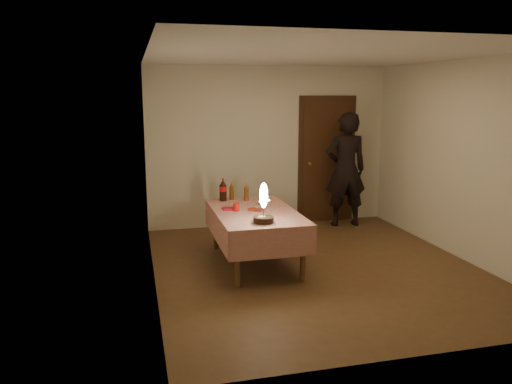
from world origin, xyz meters
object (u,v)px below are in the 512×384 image
cola_bottle (223,190)px  dining_table (255,218)px  amber_bottle_right (263,192)px  clear_cup (259,208)px  red_cup (236,207)px  birthday_cake (264,211)px  amber_bottle_mid (246,192)px  photographer (346,170)px  red_plate (256,209)px  amber_bottle_left (232,191)px

cola_bottle → dining_table: bearing=-67.7°
amber_bottle_right → clear_cup: bearing=-109.8°
red_cup → clear_cup: size_ratio=1.11×
birthday_cake → amber_bottle_mid: (0.08, 1.25, -0.02)m
amber_bottle_right → photographer: 1.90m
red_cup → amber_bottle_right: (0.49, 0.50, 0.07)m
red_cup → amber_bottle_right: size_ratio=0.39×
photographer → birthday_cake: bearing=-132.6°
red_plate → cola_bottle: 0.72m
dining_table → amber_bottle_left: bearing=101.6°
cola_bottle → birthday_cake: bearing=-79.8°
dining_table → amber_bottle_right: size_ratio=6.75×
amber_bottle_left → red_cup: bearing=-96.3°
dining_table → birthday_cake: (-0.05, -0.61, 0.23)m
clear_cup → amber_bottle_mid: bearing=91.0°
dining_table → photographer: 2.45m
red_plate → amber_bottle_left: bearing=105.1°
dining_table → cola_bottle: size_ratio=5.42×
amber_bottle_left → red_plate: bearing=-74.9°
dining_table → birthday_cake: size_ratio=3.65×
photographer → amber_bottle_mid: bearing=-155.1°
red_plate → red_cup: bearing=-178.5°
dining_table → clear_cup: 0.15m
red_plate → photographer: 2.37m
amber_bottle_right → amber_bottle_left: bearing=155.2°
amber_bottle_left → amber_bottle_right: bearing=-24.8°
red_plate → photographer: (1.87, 1.44, 0.24)m
dining_table → amber_bottle_left: size_ratio=6.75×
clear_cup → amber_bottle_left: (-0.20, 0.78, 0.07)m
dining_table → amber_bottle_right: 0.65m
dining_table → amber_bottle_right: amber_bottle_right is taller
amber_bottle_mid → photographer: photographer is taller
amber_bottle_mid → photographer: size_ratio=0.14×
cola_bottle → photographer: bearing=20.4°
red_plate → clear_cup: clear_cup is taller
birthday_cake → amber_bottle_right: birthday_cake is taller
red_plate → cola_bottle: size_ratio=0.69×
dining_table → cola_bottle: 0.79m
amber_bottle_left → photographer: (2.05, 0.76, 0.12)m
red_plate → birthday_cake: bearing=-96.6°
red_plate → amber_bottle_mid: (0.00, 0.57, 0.11)m
amber_bottle_right → amber_bottle_mid: same height
amber_bottle_mid → red_plate: bearing=-90.3°
red_cup → clear_cup: (0.27, -0.09, -0.01)m
dining_table → birthday_cake: 0.66m
cola_bottle → red_cup: bearing=-85.0°
red_cup → photographer: photographer is taller
clear_cup → amber_bottle_left: size_ratio=0.35×
clear_cup → amber_bottle_left: 0.80m
birthday_cake → cola_bottle: bearing=100.2°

